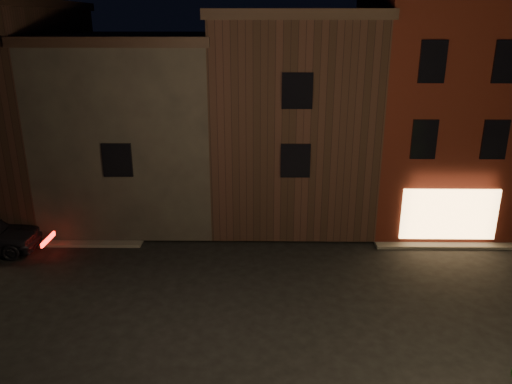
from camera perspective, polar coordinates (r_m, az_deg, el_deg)
ground at (r=16.74m, az=0.09°, el=-13.85°), size 120.00×120.00×0.00m
corner_building at (r=25.09m, az=19.23°, el=9.48°), size 6.50×8.50×10.50m
row_building_a at (r=24.98m, az=3.88°, el=9.12°), size 7.30×10.30×9.40m
row_building_b at (r=25.72m, az=-12.66°, el=7.86°), size 7.80×10.30×8.40m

